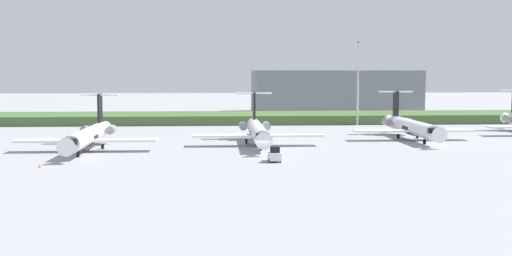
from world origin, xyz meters
The scene contains 9 objects.
ground_plane centered at (0.00, 30.00, 0.00)m, with size 500.00×500.00×0.00m, color #939399.
grass_berm centered at (0.00, 64.15, 1.14)m, with size 320.00×20.00×2.28m, color #426033.
regional_jet_second centered at (-28.08, 8.84, 2.54)m, with size 22.81×31.00×9.00m.
regional_jet_third centered at (0.26, 14.89, 2.54)m, with size 22.81×31.00×9.00m.
regional_jet_fourth centered at (30.21, 22.03, 2.54)m, with size 22.81×31.00×9.00m.
antenna_mast centered at (27.07, 54.13, 8.47)m, with size 4.40×0.50×20.29m.
distant_hangar centered at (29.22, 98.91, 6.65)m, with size 49.65×29.18×13.31m, color gray.
baggage_tug centered at (1.40, -5.91, 1.00)m, with size 1.72×3.20×2.30m.
safety_cone_front_marker centered at (-30.95, -9.58, 0.28)m, with size 0.44×0.44×0.55m, color orange.
Camera 1 is at (-6.74, -94.74, 13.06)m, focal length 43.68 mm.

